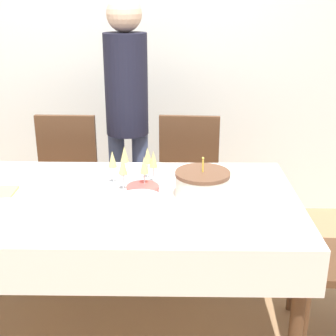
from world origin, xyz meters
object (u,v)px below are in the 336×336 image
(champagne_tray, at_px, (135,170))
(plate_stack_dessert, at_px, (143,190))
(dining_chair_far_right, at_px, (188,183))
(dining_chair_far_left, at_px, (65,182))
(birthday_cake, at_px, (202,184))
(person_standing, at_px, (127,103))
(plate_stack_main, at_px, (140,205))

(champagne_tray, height_order, plate_stack_dessert, champagne_tray)
(dining_chair_far_right, bearing_deg, dining_chair_far_left, 179.99)
(birthday_cake, distance_m, person_standing, 1.07)
(birthday_cake, bearing_deg, champagne_tray, 157.11)
(dining_chair_far_left, relative_size, plate_stack_dessert, 5.93)
(dining_chair_far_left, xyz_separation_m, person_standing, (0.41, 0.15, 0.51))
(dining_chair_far_right, xyz_separation_m, plate_stack_main, (-0.24, -0.98, 0.29))
(dining_chair_far_right, relative_size, plate_stack_dessert, 5.93)
(birthday_cake, relative_size, plate_stack_dessert, 1.64)
(dining_chair_far_left, distance_m, person_standing, 0.67)
(champagne_tray, bearing_deg, birthday_cake, -22.89)
(champagne_tray, bearing_deg, plate_stack_main, -81.65)
(plate_stack_main, height_order, plate_stack_dessert, plate_stack_main)
(person_standing, bearing_deg, plate_stack_dessert, -80.01)
(plate_stack_main, bearing_deg, person_standing, 98.19)
(dining_chair_far_left, relative_size, dining_chair_far_right, 1.00)
(dining_chair_far_left, bearing_deg, person_standing, 19.53)
(champagne_tray, relative_size, plate_stack_dessert, 2.07)
(dining_chair_far_left, relative_size, plate_stack_main, 4.31)
(champagne_tray, relative_size, plate_stack_main, 1.50)
(birthday_cake, xyz_separation_m, plate_stack_dessert, (-0.29, 0.03, -0.04))
(plate_stack_dessert, height_order, person_standing, person_standing)
(dining_chair_far_right, distance_m, plate_stack_main, 1.05)
(dining_chair_far_left, xyz_separation_m, dining_chair_far_right, (0.82, -0.00, 0.00))
(plate_stack_dessert, bearing_deg, person_standing, 99.99)
(dining_chair_far_right, distance_m, birthday_cake, 0.87)
(dining_chair_far_left, height_order, plate_stack_dessert, dining_chair_far_left)
(champagne_tray, bearing_deg, person_standing, 98.13)
(plate_stack_dessert, bearing_deg, dining_chair_far_right, 72.68)
(dining_chair_far_left, distance_m, champagne_tray, 0.91)
(person_standing, bearing_deg, dining_chair_far_right, -19.88)
(plate_stack_main, height_order, person_standing, person_standing)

